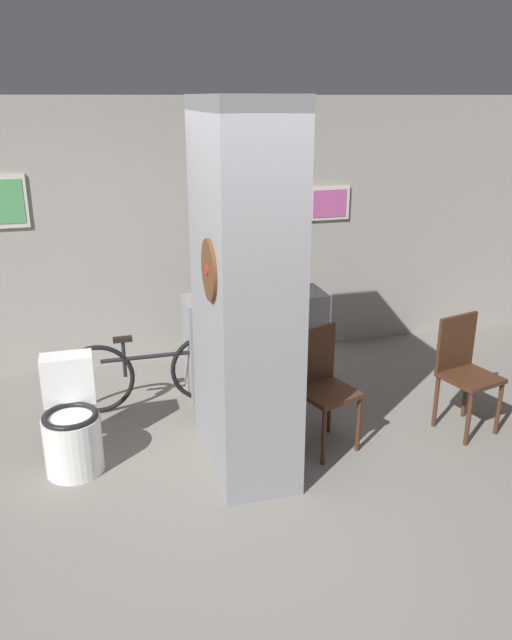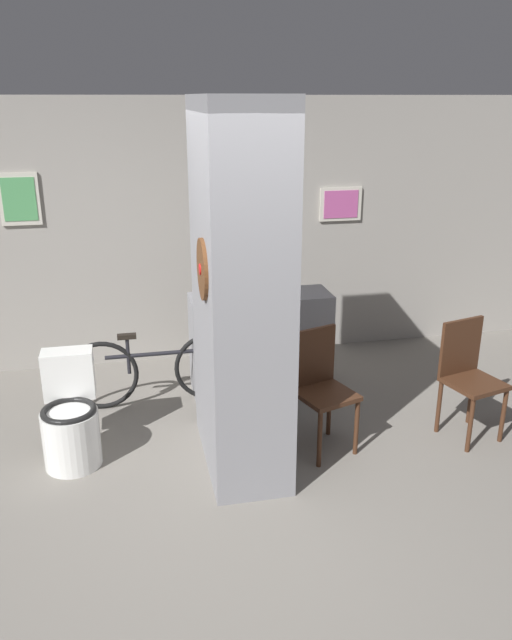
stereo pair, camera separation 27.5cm
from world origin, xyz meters
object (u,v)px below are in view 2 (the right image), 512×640
Objects in this scene: chair_by_doorway at (468,373)px; bicycle at (157,369)px; bottle_tall at (252,284)px; chair_near_pillar at (320,384)px; toilet at (71,420)px.

bicycle is at bearing 142.07° from chair_by_doorway.
bicycle is 6.37× the size of bottle_tall.
chair_near_pillar is 1.55m from bicycle.
chair_near_pillar is at bearing -5.82° from toilet.
chair_near_pillar and chair_by_doorway have the same top height.
chair_near_pillar is 1.00× the size of chair_by_doorway.
bottle_tall is at bearing 125.79° from chair_by_doorway.
toilet is 1.04m from bicycle.
chair_near_pillar is (1.86, -0.19, 0.19)m from toilet.
bottle_tall is (-1.49, 1.23, 0.47)m from chair_by_doorway.
bottle_tall reaches higher than chair_near_pillar.
bicycle is 1.14m from bottle_tall.
bicycle is (0.68, 0.79, -0.00)m from toilet.
bottle_tall is (0.90, 0.20, 0.67)m from bicycle.
chair_near_pillar is at bearing -39.71° from bicycle.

